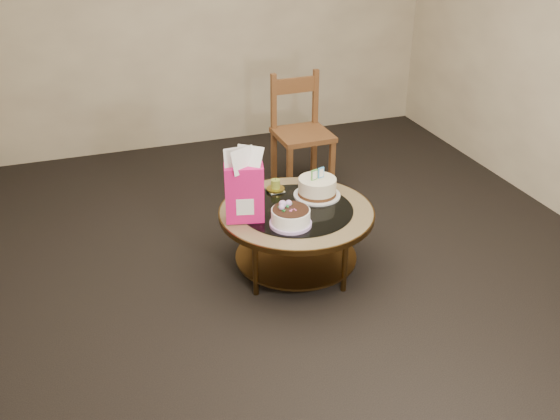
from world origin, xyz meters
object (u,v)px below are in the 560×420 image
object	(u,v)px
cream_cake	(317,188)
coffee_table	(296,220)
decorated_cake	(290,218)
gift_bag	(244,185)
dining_chair	(301,132)

from	to	relation	value
cream_cake	coffee_table	bearing A→B (deg)	-164.86
decorated_cake	cream_cake	xyz separation A→B (m)	(0.31, 0.32, 0.01)
coffee_table	gift_bag	size ratio (longest dim) A/B	2.14
decorated_cake	gift_bag	size ratio (longest dim) A/B	0.55
coffee_table	gift_bag	world-z (taller)	gift_bag
coffee_table	decorated_cake	distance (m)	0.25
coffee_table	gift_bag	distance (m)	0.48
gift_bag	cream_cake	bearing A→B (deg)	29.02
decorated_cake	cream_cake	size ratio (longest dim) A/B	0.83
cream_cake	dining_chair	xyz separation A→B (m)	(0.31, 1.10, -0.04)
decorated_cake	dining_chair	distance (m)	1.55
coffee_table	gift_bag	bearing A→B (deg)	-176.93
gift_bag	decorated_cake	bearing A→B (deg)	-20.46
coffee_table	dining_chair	bearing A→B (deg)	67.84
dining_chair	coffee_table	bearing A→B (deg)	-113.35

